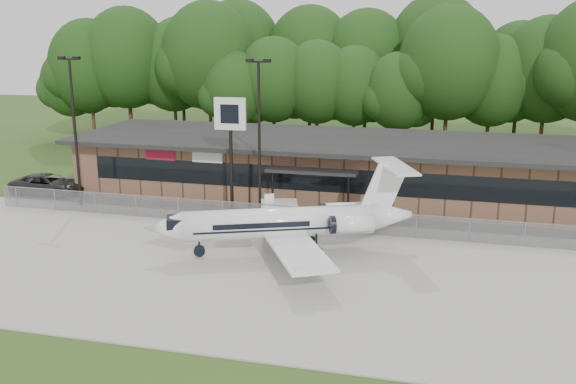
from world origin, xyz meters
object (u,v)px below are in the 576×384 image
(business_jet, at_px, (289,223))
(pole_sign, at_px, (230,127))
(suv, at_px, (49,185))
(terminal, at_px, (355,167))

(business_jet, bearing_deg, pole_sign, 108.83)
(suv, bearing_deg, business_jet, -113.85)
(terminal, distance_m, suv, 22.66)
(suv, height_order, pole_sign, pole_sign)
(business_jet, distance_m, pole_sign, 9.14)
(terminal, relative_size, suv, 7.38)
(suv, bearing_deg, terminal, -79.04)
(pole_sign, bearing_deg, suv, 170.51)
(suv, relative_size, pole_sign, 0.71)
(terminal, xyz_separation_m, pole_sign, (-7.00, -7.14, 3.78))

